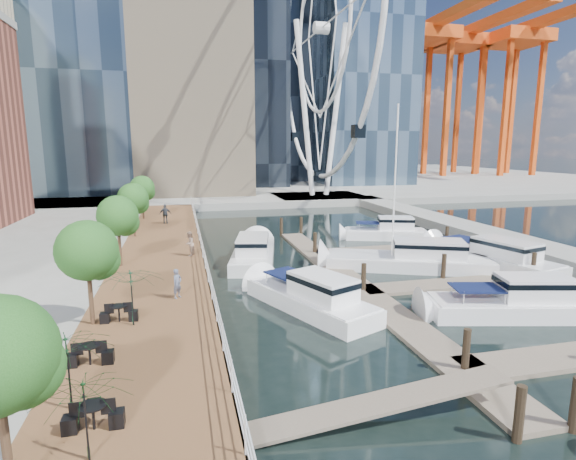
# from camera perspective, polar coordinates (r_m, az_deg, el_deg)

# --- Properties ---
(ground) EXTENTS (520.00, 520.00, 0.00)m
(ground) POSITION_cam_1_polar(r_m,az_deg,el_deg) (19.68, 10.54, -15.68)
(ground) COLOR black
(ground) RESTS_ON ground
(boardwalk) EXTENTS (6.00, 60.00, 1.00)m
(boardwalk) POSITION_cam_1_polar(r_m,az_deg,el_deg) (32.14, -15.91, -4.52)
(boardwalk) COLOR brown
(boardwalk) RESTS_ON ground
(seawall) EXTENTS (0.25, 60.00, 1.00)m
(seawall) POSITION_cam_1_polar(r_m,az_deg,el_deg) (32.13, -10.55, -4.30)
(seawall) COLOR #595954
(seawall) RESTS_ON ground
(land_far) EXTENTS (200.00, 114.00, 1.00)m
(land_far) POSITION_cam_1_polar(r_m,az_deg,el_deg) (118.56, -9.93, 6.47)
(land_far) COLOR gray
(land_far) RESTS_ON ground
(breakwater) EXTENTS (4.00, 60.00, 1.00)m
(breakwater) POSITION_cam_1_polar(r_m,az_deg,el_deg) (46.02, 23.37, -0.50)
(breakwater) COLOR gray
(breakwater) RESTS_ON ground
(pier) EXTENTS (14.00, 12.00, 1.00)m
(pier) POSITION_cam_1_polar(r_m,az_deg,el_deg) (71.80, 3.97, 4.03)
(pier) COLOR gray
(pier) RESTS_ON ground
(railing) EXTENTS (0.10, 60.00, 1.05)m
(railing) POSITION_cam_1_polar(r_m,az_deg,el_deg) (31.88, -10.79, -2.52)
(railing) COLOR white
(railing) RESTS_ON boardwalk
(floating_docks) EXTENTS (16.00, 34.00, 2.60)m
(floating_docks) POSITION_cam_1_polar(r_m,az_deg,el_deg) (31.31, 16.55, -4.97)
(floating_docks) COLOR #6D6051
(floating_docks) RESTS_ON ground
(ferris_wheel) EXTENTS (5.80, 45.60, 47.80)m
(ferris_wheel) POSITION_cam_1_polar(r_m,az_deg,el_deg) (73.40, 4.25, 24.15)
(ferris_wheel) COLOR white
(ferris_wheel) RESTS_ON ground
(port_cranes) EXTENTS (40.00, 52.00, 38.00)m
(port_cranes) POSITION_cam_1_polar(r_m,az_deg,el_deg) (135.08, 21.07, 14.71)
(port_cranes) COLOR #D84C14
(port_cranes) RESTS_ON ground
(street_trees) EXTENTS (2.60, 42.60, 4.60)m
(street_trees) POSITION_cam_1_polar(r_m,az_deg,el_deg) (30.63, -20.82, 1.70)
(street_trees) COLOR #3F2B1C
(street_trees) RESTS_ON ground
(cafe_tables) EXTENTS (2.50, 13.70, 0.74)m
(cafe_tables) POSITION_cam_1_polar(r_m,az_deg,el_deg) (16.10, -23.70, -17.24)
(cafe_tables) COLOR black
(cafe_tables) RESTS_ON ground
(yacht_foreground) EXTENTS (9.72, 4.63, 2.15)m
(yacht_foreground) POSITION_cam_1_polar(r_m,az_deg,el_deg) (26.28, 26.58, -9.80)
(yacht_foreground) COLOR white
(yacht_foreground) RESTS_ON ground
(pedestrian_near) EXTENTS (0.64, 0.66, 1.52)m
(pedestrian_near) POSITION_cam_1_polar(r_m,az_deg,el_deg) (23.73, -13.89, -6.61)
(pedestrian_near) COLOR #52596E
(pedestrian_near) RESTS_ON boardwalk
(pedestrian_mid) EXTENTS (0.92, 1.03, 1.75)m
(pedestrian_mid) POSITION_cam_1_polar(r_m,az_deg,el_deg) (32.50, -12.42, -1.70)
(pedestrian_mid) COLOR gray
(pedestrian_mid) RESTS_ON boardwalk
(pedestrian_far) EXTENTS (1.17, 0.55, 1.95)m
(pedestrian_far) POSITION_cam_1_polar(r_m,az_deg,el_deg) (46.70, -15.30, 1.98)
(pedestrian_far) COLOR #33383F
(pedestrian_far) RESTS_ON boardwalk
(moored_yachts) EXTENTS (22.10, 33.94, 11.50)m
(moored_yachts) POSITION_cam_1_polar(r_m,az_deg,el_deg) (32.59, 14.29, -5.15)
(moored_yachts) COLOR silver
(moored_yachts) RESTS_ON ground
(cafe_seating) EXTENTS (4.50, 11.81, 2.49)m
(cafe_seating) POSITION_cam_1_polar(r_m,az_deg,el_deg) (16.62, -22.23, -13.17)
(cafe_seating) COLOR #0E3314
(cafe_seating) RESTS_ON ground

